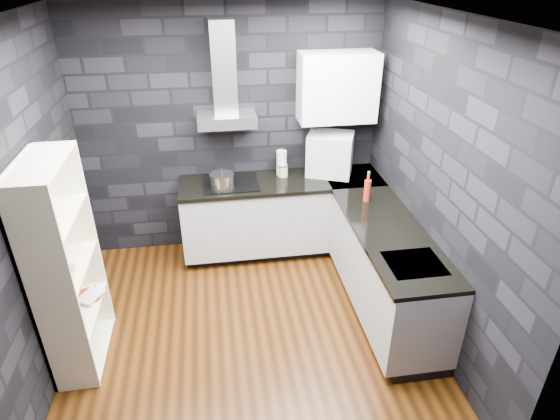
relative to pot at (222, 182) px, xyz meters
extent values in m
plane|color=#43220A|center=(0.14, -1.18, -0.98)|extent=(3.20, 3.20, 0.00)
plane|color=white|center=(0.14, -1.18, 1.72)|extent=(3.20, 3.20, 0.00)
cube|color=black|center=(0.14, 0.44, 0.37)|extent=(3.20, 0.05, 2.70)
cube|color=black|center=(0.14, -2.81, 0.37)|extent=(3.20, 0.05, 2.70)
cube|color=black|center=(-1.48, -1.18, 0.37)|extent=(0.05, 3.20, 2.70)
cube|color=black|center=(1.77, -1.18, 0.37)|extent=(0.05, 3.20, 2.70)
cube|color=black|center=(0.64, 0.16, -0.93)|extent=(2.18, 0.50, 0.10)
cube|color=black|center=(1.48, -1.08, -0.93)|extent=(0.50, 1.78, 0.10)
cube|color=#B3B3B8|center=(0.64, 0.12, -0.50)|extent=(2.20, 0.60, 0.76)
cube|color=#B3B3B8|center=(1.44, -1.08, -0.50)|extent=(0.60, 1.80, 0.76)
cube|color=black|center=(0.64, 0.11, -0.10)|extent=(2.20, 0.62, 0.04)
cube|color=black|center=(1.43, -1.08, -0.10)|extent=(0.62, 1.80, 0.04)
cube|color=black|center=(1.44, 0.12, -0.10)|extent=(0.62, 0.62, 0.04)
cube|color=silver|center=(0.09, 0.25, 0.58)|extent=(0.60, 0.34, 0.12)
cube|color=silver|center=(0.09, 0.32, 1.09)|extent=(0.24, 0.20, 0.90)
cube|color=white|center=(1.24, 0.24, 0.87)|extent=(0.80, 0.35, 0.70)
cube|color=black|center=(0.09, 0.12, -0.08)|extent=(0.58, 0.50, 0.01)
cube|color=silver|center=(1.44, -1.58, -0.09)|extent=(0.44, 0.40, 0.01)
cylinder|color=#BCBCC0|center=(0.00, 0.00, 0.00)|extent=(0.29, 0.29, 0.14)
cylinder|color=silver|center=(0.67, 0.27, 0.06)|extent=(0.14, 0.14, 0.28)
cylinder|color=#CFC689|center=(0.68, 0.21, -0.02)|extent=(0.12, 0.12, 0.12)
cylinder|color=#BCBCC0|center=(0.99, 0.15, -0.01)|extent=(0.11, 0.11, 0.14)
cube|color=silver|center=(1.19, 0.21, 0.14)|extent=(0.58, 0.52, 0.48)
cylinder|color=#B02718|center=(1.40, -0.49, 0.03)|extent=(0.08, 0.08, 0.22)
cube|color=white|center=(-1.28, -1.23, -0.08)|extent=(0.42, 0.83, 1.80)
imported|color=silver|center=(-1.28, -1.36, -0.05)|extent=(0.27, 0.27, 0.06)
imported|color=maroon|center=(-1.29, -1.07, -0.41)|extent=(0.15, 0.07, 0.21)
imported|color=#B2B2B2|center=(-1.26, -1.04, -0.39)|extent=(0.15, 0.09, 0.22)
camera|label=1|loc=(-0.08, -4.43, 2.07)|focal=30.00mm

